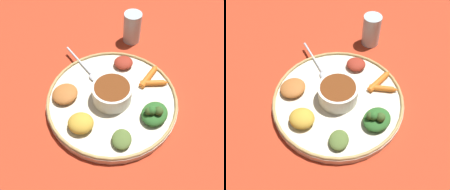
% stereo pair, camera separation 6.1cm
% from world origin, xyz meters
% --- Properties ---
extents(ground_plane, '(2.40, 2.40, 0.00)m').
position_xyz_m(ground_plane, '(0.00, 0.00, 0.00)').
color(ground_plane, '#B7381E').
extents(platter, '(0.35, 0.35, 0.02)m').
position_xyz_m(platter, '(0.00, 0.00, 0.01)').
color(platter, beige).
rests_on(platter, ground_plane).
extents(platter_rim, '(0.35, 0.35, 0.01)m').
position_xyz_m(platter_rim, '(0.00, 0.00, 0.02)').
color(platter_rim, tan).
rests_on(platter_rim, platter).
extents(center_bowl, '(0.10, 0.10, 0.05)m').
position_xyz_m(center_bowl, '(0.00, 0.00, 0.05)').
color(center_bowl, silver).
rests_on(center_bowl, platter).
extents(spoon, '(0.13, 0.12, 0.01)m').
position_xyz_m(spoon, '(-0.09, 0.09, 0.03)').
color(spoon, silver).
rests_on(spoon, platter).
extents(greens_pile, '(0.09, 0.09, 0.05)m').
position_xyz_m(greens_pile, '(0.11, -0.04, 0.04)').
color(greens_pile, '#2D6628').
rests_on(greens_pile, platter).
extents(carrot_near_spoon, '(0.08, 0.03, 0.02)m').
position_xyz_m(carrot_near_spoon, '(0.10, 0.07, 0.03)').
color(carrot_near_spoon, orange).
rests_on(carrot_near_spoon, platter).
extents(carrot_outer, '(0.05, 0.09, 0.02)m').
position_xyz_m(carrot_outer, '(0.09, 0.09, 0.03)').
color(carrot_outer, orange).
rests_on(carrot_outer, platter).
extents(mound_chickpea, '(0.09, 0.09, 0.02)m').
position_xyz_m(mound_chickpea, '(-0.12, -0.02, 0.03)').
color(mound_chickpea, '#B2662D').
rests_on(mound_chickpea, platter).
extents(mound_beet, '(0.07, 0.06, 0.02)m').
position_xyz_m(mound_beet, '(0.01, 0.12, 0.03)').
color(mound_beet, maroon).
rests_on(mound_beet, platter).
extents(mound_lentil_yellow, '(0.07, 0.07, 0.03)m').
position_xyz_m(mound_lentil_yellow, '(-0.06, -0.10, 0.04)').
color(mound_lentil_yellow, gold).
rests_on(mound_lentil_yellow, platter).
extents(mound_collards, '(0.05, 0.06, 0.02)m').
position_xyz_m(mound_collards, '(0.05, -0.12, 0.03)').
color(mound_collards, '#567033').
rests_on(mound_collards, platter).
extents(drinking_glass, '(0.06, 0.06, 0.10)m').
position_xyz_m(drinking_glass, '(0.01, 0.27, 0.04)').
color(drinking_glass, silver).
rests_on(drinking_glass, ground_plane).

